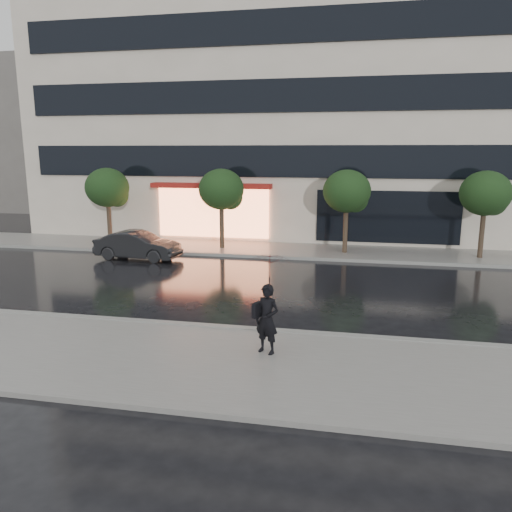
# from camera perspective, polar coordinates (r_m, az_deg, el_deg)

# --- Properties ---
(ground) EXTENTS (120.00, 120.00, 0.00)m
(ground) POSITION_cam_1_polar(r_m,az_deg,el_deg) (14.75, -2.75, -7.19)
(ground) COLOR black
(ground) RESTS_ON ground
(sidewalk_near) EXTENTS (60.00, 4.50, 0.12)m
(sidewalk_near) POSITION_cam_1_polar(r_m,az_deg,el_deg) (11.82, -6.65, -11.94)
(sidewalk_near) COLOR slate
(sidewalk_near) RESTS_ON ground
(sidewalk_far) EXTENTS (60.00, 3.50, 0.12)m
(sidewalk_far) POSITION_cam_1_polar(r_m,az_deg,el_deg) (24.47, 3.06, 0.69)
(sidewalk_far) COLOR slate
(sidewalk_far) RESTS_ON ground
(curb_near) EXTENTS (60.00, 0.25, 0.14)m
(curb_near) POSITION_cam_1_polar(r_m,az_deg,el_deg) (13.81, -3.76, -8.24)
(curb_near) COLOR gray
(curb_near) RESTS_ON ground
(curb_far) EXTENTS (60.00, 0.25, 0.14)m
(curb_far) POSITION_cam_1_polar(r_m,az_deg,el_deg) (22.78, 2.42, -0.13)
(curb_far) COLOR gray
(curb_far) RESTS_ON ground
(office_building) EXTENTS (30.00, 12.76, 18.00)m
(office_building) POSITION_cam_1_polar(r_m,az_deg,el_deg) (31.94, 5.37, 19.40)
(office_building) COLOR beige
(office_building) RESTS_ON ground
(tree_far_west) EXTENTS (2.20, 2.20, 3.99)m
(tree_far_west) POSITION_cam_1_polar(r_m,az_deg,el_deg) (26.65, -16.49, 7.36)
(tree_far_west) COLOR #33261C
(tree_far_west) RESTS_ON ground
(tree_mid_west) EXTENTS (2.20, 2.20, 3.99)m
(tree_mid_west) POSITION_cam_1_polar(r_m,az_deg,el_deg) (24.46, -3.83, 7.44)
(tree_mid_west) COLOR #33261C
(tree_mid_west) RESTS_ON ground
(tree_mid_east) EXTENTS (2.20, 2.20, 3.99)m
(tree_mid_east) POSITION_cam_1_polar(r_m,az_deg,el_deg) (23.62, 10.48, 7.11)
(tree_mid_east) COLOR #33261C
(tree_mid_east) RESTS_ON ground
(tree_far_east) EXTENTS (2.20, 2.20, 3.99)m
(tree_far_east) POSITION_cam_1_polar(r_m,az_deg,el_deg) (24.28, 24.86, 6.34)
(tree_far_east) COLOR #33261C
(tree_far_east) RESTS_ON ground
(parked_car) EXTENTS (3.98, 1.66, 1.28)m
(parked_car) POSITION_cam_1_polar(r_m,az_deg,el_deg) (23.16, -13.35, 1.19)
(parked_car) COLOR black
(parked_car) RESTS_ON ground
(pedestrian_with_umbrella) EXTENTS (1.29, 1.30, 2.40)m
(pedestrian_with_umbrella) POSITION_cam_1_polar(r_m,az_deg,el_deg) (11.56, 1.44, -3.68)
(pedestrian_with_umbrella) COLOR black
(pedestrian_with_umbrella) RESTS_ON sidewalk_near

